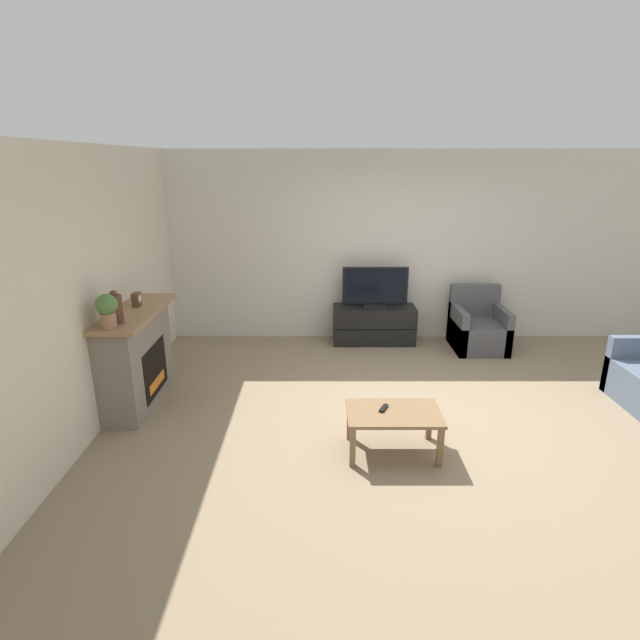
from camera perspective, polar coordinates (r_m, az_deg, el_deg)
The scene contains 12 objects.
ground_plane at distance 5.53m, azimuth 10.89°, elevation -9.94°, with size 24.00×24.00×0.00m, color #89755B.
wall_back at distance 7.33m, azimuth 8.08°, elevation 8.23°, with size 12.00×0.06×2.70m.
wall_left at distance 5.41m, azimuth -24.23°, elevation 3.46°, with size 0.06×12.00×2.70m.
fireplace at distance 5.73m, azimuth -20.44°, elevation -3.91°, with size 0.50×1.40×1.05m.
mantel_vase_left at distance 5.15m, azimuth -22.59°, elevation 1.27°, with size 0.14×0.14×0.32m.
mantel_clock at distance 5.67m, azimuth -20.45°, elevation 2.18°, with size 0.08×0.11×0.15m.
potted_plant at distance 4.99m, azimuth -23.37°, elevation 1.13°, with size 0.20×0.20×0.33m.
tv_stand at distance 7.28m, azimuth 5.96°, elevation -0.53°, with size 1.18×0.44×0.54m.
tv at distance 7.13m, azimuth 6.10°, elevation 3.60°, with size 0.93×0.18×0.58m.
armchair at distance 7.36m, azimuth 17.38°, elevation -0.95°, with size 0.70×0.76×0.86m.
coffee_table at distance 4.60m, azimuth 8.20°, elevation -10.99°, with size 0.84×0.53×0.40m.
remote at distance 4.60m, azimuth 7.08°, elevation -9.96°, with size 0.10×0.15×0.02m.
Camera 1 is at (-1.05, -4.80, 2.54)m, focal length 28.00 mm.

